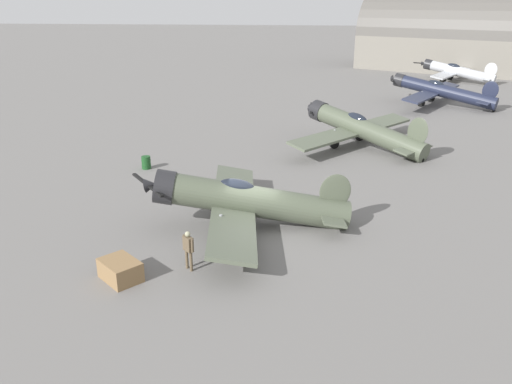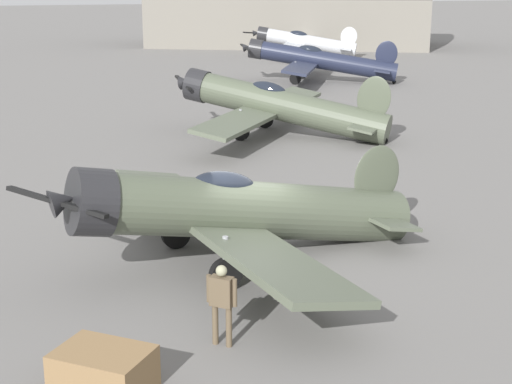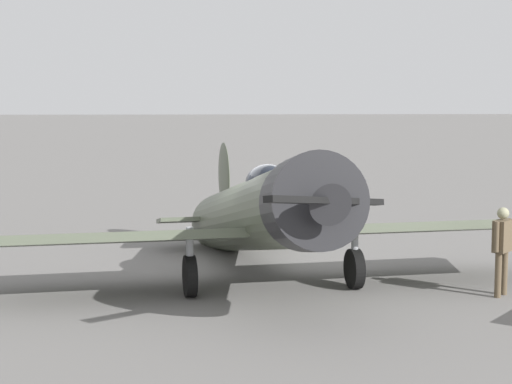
{
  "view_description": "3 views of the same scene",
  "coord_description": "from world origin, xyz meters",
  "views": [
    {
      "loc": [
        -2.62,
        22.77,
        10.42
      ],
      "look_at": [
        0.0,
        -0.0,
        1.8
      ],
      "focal_mm": 36.23,
      "sensor_mm": 36.0,
      "label": 1
    },
    {
      "loc": [
        6.03,
        18.0,
        7.13
      ],
      "look_at": [
        0.0,
        -0.0,
        1.8
      ],
      "focal_mm": 53.67,
      "sensor_mm": 36.0,
      "label": 2
    },
    {
      "loc": [
        17.71,
        -1.39,
        3.74
      ],
      "look_at": [
        0.0,
        -0.0,
        1.8
      ],
      "focal_mm": 59.47,
      "sensor_mm": 36.0,
      "label": 3
    }
  ],
  "objects": [
    {
      "name": "airplane_foreground",
      "position": [
        0.51,
        0.07,
        1.37
      ],
      "size": [
        10.75,
        11.54,
        3.18
      ],
      "rotation": [
        0.0,
        0.0,
        6.42
      ],
      "color": "#4C5442",
      "rests_on": "ground_plane"
    },
    {
      "name": "ground_plane",
      "position": [
        0.0,
        0.0,
        0.0
      ],
      "size": [
        400.0,
        400.0,
        0.0
      ],
      "primitive_type": "plane",
      "color": "slate"
    },
    {
      "name": "ground_crew_mechanic",
      "position": [
        2.23,
        4.52,
        1.04
      ],
      "size": [
        0.52,
        0.49,
        1.71
      ],
      "rotation": [
        0.0,
        0.0,
        0.83
      ],
      "color": "brown",
      "rests_on": "ground_plane"
    }
  ]
}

